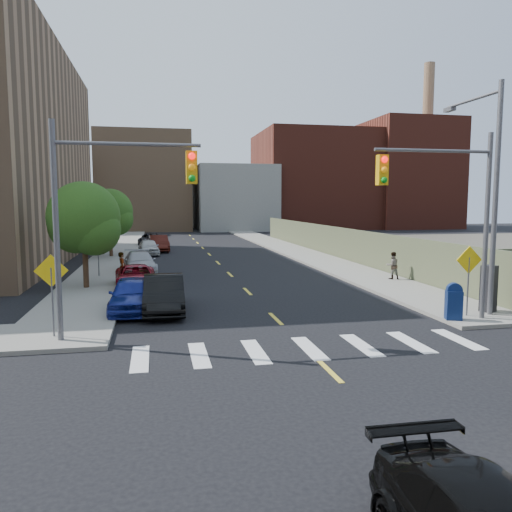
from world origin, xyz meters
name	(u,v)px	position (x,y,z in m)	size (l,w,h in m)	color
ground	(358,399)	(0.00, 0.00, 0.00)	(160.00, 160.00, 0.00)	black
sidewalk_nw	(123,245)	(-7.75, 41.50, 0.07)	(3.50, 73.00, 0.15)	gray
sidewalk_ne	(272,243)	(7.75, 41.50, 0.07)	(3.50, 73.00, 0.15)	gray
fence_north	(332,242)	(9.60, 28.00, 1.25)	(0.12, 44.00, 2.50)	#586043
bg_bldg_west	(35,191)	(-22.00, 70.00, 6.00)	(14.00, 18.00, 12.00)	#592319
bg_bldg_midwest	(145,183)	(-6.00, 72.00, 7.50)	(14.00, 16.00, 15.00)	#8C6B4C
bg_bldg_center	(233,198)	(8.00, 70.00, 5.00)	(12.00, 16.00, 10.00)	gray
bg_bldg_east	(312,181)	(22.00, 72.00, 8.00)	(18.00, 18.00, 16.00)	#592319
bg_bldg_fareast	(404,175)	(38.00, 70.00, 9.00)	(14.00, 16.00, 18.00)	#592319
smokestack	(427,146)	(42.00, 70.00, 14.00)	(1.80, 1.80, 28.00)	#8C6B4C
signal_nw	(106,201)	(-5.98, 6.00, 4.53)	(4.59, 0.30, 7.00)	#59595E
signal_ne	(450,201)	(5.98, 6.00, 4.53)	(4.59, 0.30, 7.00)	#59595E
streetlight_ne	(489,183)	(8.20, 6.90, 5.22)	(0.25, 3.70, 9.00)	#59595E
warn_sign_nw	(52,280)	(-7.80, 6.50, 1.99)	(1.06, 0.06, 2.83)	#59595E
warn_sign_ne	(469,268)	(7.20, 6.50, 1.99)	(1.06, 0.06, 2.83)	#59595E
warn_sign_midwest	(98,245)	(-7.80, 20.00, 1.99)	(1.06, 0.06, 2.83)	#59595E
tree_west_near	(84,222)	(-8.00, 16.05, 3.48)	(3.66, 3.64, 5.52)	#332114
tree_west_far	(110,214)	(-8.00, 31.05, 3.48)	(3.66, 3.64, 5.52)	#332114
parked_car_blue	(131,295)	(-5.50, 10.32, 0.72)	(1.70, 4.21, 1.44)	navy
parked_car_black	(164,294)	(-4.20, 10.12, 0.75)	(1.59, 4.55, 1.50)	black
parked_car_red	(136,277)	(-5.50, 15.82, 0.62)	(2.06, 4.48, 1.24)	maroon
parked_car_silver	(140,262)	(-5.50, 21.70, 0.68)	(1.91, 4.69, 1.36)	#9D9EA4
parked_car_white	(149,247)	(-5.07, 32.52, 0.67)	(1.59, 3.94, 1.34)	silver
parked_car_maroon	(159,243)	(-4.20, 35.38, 0.73)	(1.56, 4.46, 1.47)	#3B110B
parked_car_grey	(150,239)	(-5.02, 41.89, 0.64)	(2.12, 4.59, 1.28)	black
mailbox	(454,302)	(6.30, 6.00, 0.82)	(0.67, 0.58, 1.38)	navy
payphone	(489,288)	(8.44, 6.96, 1.07)	(0.55, 0.45, 1.85)	black
pedestrian_west	(122,267)	(-6.30, 17.40, 0.97)	(0.59, 0.39, 1.63)	gray
pedestrian_east	(393,266)	(8.59, 15.43, 0.92)	(0.74, 0.58, 1.53)	gray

